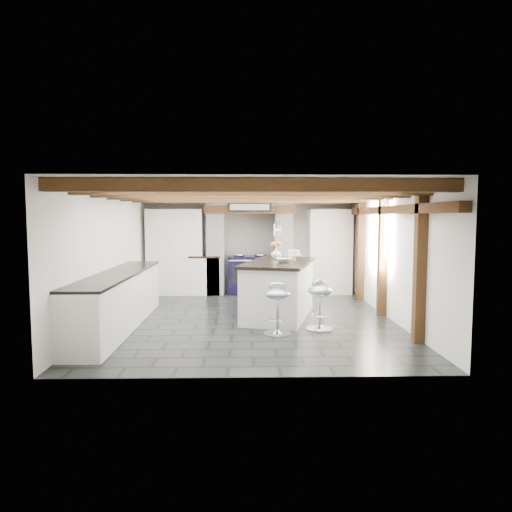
{
  "coord_description": "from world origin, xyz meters",
  "views": [
    {
      "loc": [
        -0.1,
        -8.07,
        1.84
      ],
      "look_at": [
        0.1,
        0.4,
        1.1
      ],
      "focal_mm": 32.0,
      "sensor_mm": 36.0,
      "label": 1
    }
  ],
  "objects_px": {
    "bar_stool_near": "(319,299)",
    "bar_stool_far": "(278,302)",
    "range_cooker": "(250,274)",
    "kitchen_island": "(279,288)"
  },
  "relations": [
    {
      "from": "kitchen_island",
      "to": "bar_stool_far",
      "type": "bearing_deg",
      "value": -79.58
    },
    {
      "from": "range_cooker",
      "to": "bar_stool_near",
      "type": "relative_size",
      "value": 1.22
    },
    {
      "from": "bar_stool_far",
      "to": "range_cooker",
      "type": "bearing_deg",
      "value": 101.68
    },
    {
      "from": "range_cooker",
      "to": "kitchen_island",
      "type": "xyz_separation_m",
      "value": [
        0.51,
        -2.5,
        0.06
      ]
    },
    {
      "from": "bar_stool_near",
      "to": "bar_stool_far",
      "type": "distance_m",
      "value": 0.75
    },
    {
      "from": "kitchen_island",
      "to": "bar_stool_far",
      "type": "distance_m",
      "value": 1.28
    },
    {
      "from": "kitchen_island",
      "to": "bar_stool_near",
      "type": "height_order",
      "value": "kitchen_island"
    },
    {
      "from": "bar_stool_far",
      "to": "kitchen_island",
      "type": "bearing_deg",
      "value": 90.58
    },
    {
      "from": "bar_stool_near",
      "to": "bar_stool_far",
      "type": "bearing_deg",
      "value": 178.94
    },
    {
      "from": "range_cooker",
      "to": "bar_stool_far",
      "type": "height_order",
      "value": "range_cooker"
    }
  ]
}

